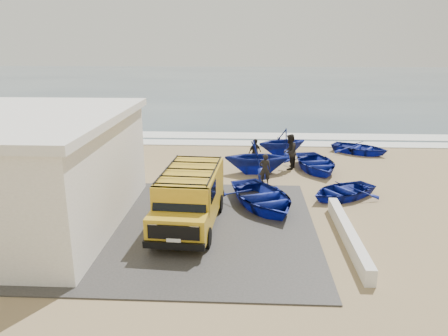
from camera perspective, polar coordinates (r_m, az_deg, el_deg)
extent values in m
plane|color=#9C835A|center=(18.71, -1.37, -5.22)|extent=(160.00, 160.00, 0.00)
cube|color=#3E3B38|center=(17.14, -8.61, -7.43)|extent=(12.00, 10.00, 0.05)
cube|color=#385166|center=(73.67, 1.92, 11.08)|extent=(180.00, 88.00, 0.01)
cube|color=white|center=(30.16, 0.32, 3.28)|extent=(180.00, 1.60, 0.06)
cube|color=white|center=(32.60, 0.53, 4.26)|extent=(180.00, 2.20, 0.04)
cube|color=white|center=(18.37, -25.95, -0.76)|extent=(8.00, 9.00, 4.00)
cube|color=silver|center=(17.91, -26.81, 5.83)|extent=(8.40, 9.40, 0.30)
cube|color=black|center=(18.05, -12.86, 2.22)|extent=(0.08, 0.70, 0.90)
cube|color=silver|center=(16.22, 15.90, -8.37)|extent=(0.35, 6.00, 0.55)
cube|color=gold|center=(16.90, -4.31, -3.19)|extent=(2.28, 4.25, 1.74)
cube|color=gold|center=(14.75, -6.15, -7.93)|extent=(2.07, 1.08, 0.95)
cube|color=black|center=(14.87, -5.83, -4.18)|extent=(1.87, 0.48, 0.76)
cube|color=black|center=(14.27, -6.61, -8.36)|extent=(1.71, 0.20, 0.48)
cube|color=black|center=(14.43, -6.58, -10.05)|extent=(2.05, 0.28, 0.23)
cube|color=black|center=(16.55, -4.41, -0.14)|extent=(2.16, 3.92, 0.06)
cylinder|color=black|center=(15.54, -9.17, -8.66)|extent=(0.28, 0.75, 0.74)
cylinder|color=black|center=(18.46, -6.44, -4.41)|extent=(0.28, 0.75, 0.74)
cylinder|color=black|center=(15.16, -2.23, -9.12)|extent=(0.28, 0.75, 0.74)
cylinder|color=black|center=(18.13, -0.62, -4.68)|extent=(0.28, 0.75, 0.74)
imported|color=navy|center=(18.67, 5.02, -3.83)|extent=(4.64, 5.31, 0.92)
imported|color=navy|center=(20.42, 15.18, -2.89)|extent=(4.10, 3.84, 0.69)
imported|color=navy|center=(23.28, 4.32, 1.45)|extent=(3.55, 3.11, 1.80)
imported|color=navy|center=(24.35, 11.87, 0.64)|extent=(3.55, 4.48, 0.83)
imported|color=navy|center=(27.32, 7.62, 3.43)|extent=(3.88, 3.64, 1.63)
imported|color=navy|center=(28.70, 17.30, 2.51)|extent=(4.26, 3.96, 0.72)
imported|color=black|center=(21.53, 5.37, -0.16)|extent=(0.58, 0.38, 1.56)
imported|color=black|center=(24.24, 8.57, 2.12)|extent=(1.02, 1.15, 1.96)
imported|color=black|center=(24.67, 4.05, 2.04)|extent=(0.93, 0.90, 1.56)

